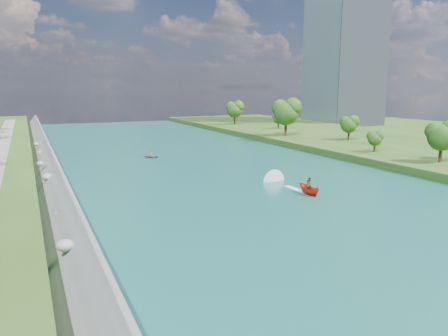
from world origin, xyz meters
name	(u,v)px	position (x,y,z in m)	size (l,w,h in m)	color
ground	(305,214)	(0.00, 0.00, 0.00)	(260.00, 260.00, 0.00)	#2D5119
river_water	(230,180)	(0.00, 20.00, 0.05)	(55.00, 240.00, 0.10)	#185B4D
riprap_bank	(49,184)	(-25.85, 19.44, 1.80)	(4.46, 236.00, 4.12)	slate
office_tower	(345,44)	(82.50, 95.00, 30.00)	(22.00, 22.00, 60.00)	gray
trees_east	(420,129)	(38.63, 19.10, 6.51)	(17.65, 139.09, 11.56)	#2D5215
motorboat	(301,187)	(5.46, 8.87, 0.72)	(3.60, 18.68, 2.11)	red
raft	(151,156)	(-5.48, 45.45, 0.48)	(3.92, 4.07, 1.58)	gray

